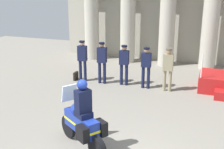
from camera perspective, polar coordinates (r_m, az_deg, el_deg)
The scene contains 7 objects.
officer_in_row_0 at distance 12.64m, azimuth -5.75°, elevation 3.29°, with size 0.39×0.24×1.76m.
officer_in_row_1 at distance 12.26m, azimuth -1.96°, elevation 2.92°, with size 0.39×0.24×1.76m.
officer_in_row_2 at distance 12.08m, azimuth 2.35°, elevation 2.47°, with size 0.39×0.24×1.68m.
officer_in_row_3 at distance 11.76m, azimuth 6.63°, elevation 1.93°, with size 0.39×0.24×1.67m.
officer_in_row_4 at distance 11.57m, azimuth 10.79°, elevation 1.55°, with size 0.39×0.24×1.71m.
motorcycle_with_rider at distance 7.47m, azimuth -5.69°, elevation -8.97°, with size 1.79×1.31×1.90m.
briefcase_on_ground at distance 13.01m, azimuth -7.00°, elevation -0.28°, with size 0.10×0.32×0.36m, color black.
Camera 1 is at (1.98, -5.22, 4.10)m, focal length 47.25 mm.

